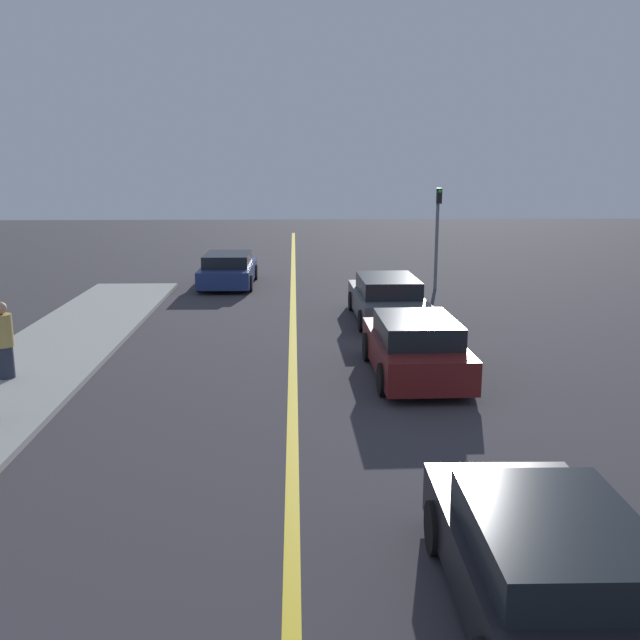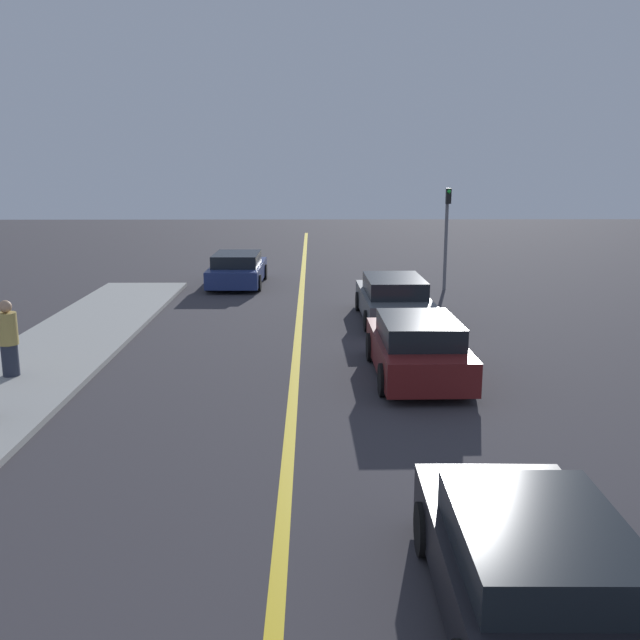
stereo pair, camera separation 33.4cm
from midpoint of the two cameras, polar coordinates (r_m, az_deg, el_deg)
road_center_line at (r=18.87m, az=-1.29°, el=-1.62°), size 0.20×60.00×0.01m
car_near_right_lane at (r=7.88m, az=17.82°, el=-18.44°), size 2.00×4.11×1.24m
car_ahead_center at (r=15.64m, az=8.40°, el=-2.24°), size 2.00×4.25×1.35m
car_far_distant at (r=21.23m, az=6.33°, el=1.65°), size 2.04×4.73×1.33m
car_parked_left_lot at (r=27.55m, az=-6.27°, el=4.05°), size 2.07×4.51×1.25m
pedestrian_far_standing at (r=16.45m, az=-23.14°, el=-1.39°), size 0.41×0.41×1.64m
traffic_light at (r=26.53m, az=10.46°, el=7.28°), size 0.18×0.40×3.72m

